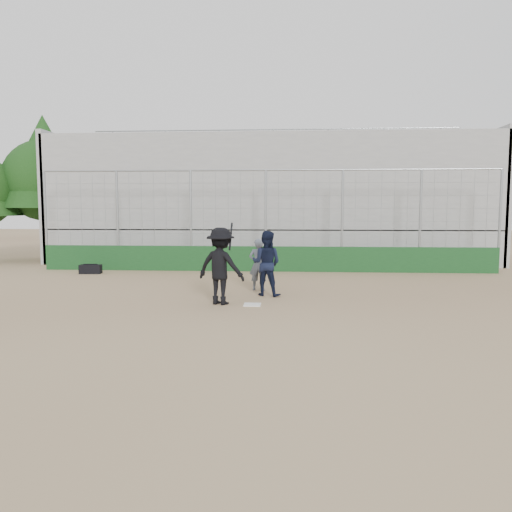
# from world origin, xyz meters

# --- Properties ---
(ground) EXTENTS (90.00, 90.00, 0.00)m
(ground) POSITION_xyz_m (0.00, 0.00, 0.00)
(ground) COLOR brown
(ground) RESTS_ON ground
(home_plate) EXTENTS (0.44, 0.44, 0.02)m
(home_plate) POSITION_xyz_m (0.00, 0.00, 0.01)
(home_plate) COLOR white
(home_plate) RESTS_ON ground
(backstop) EXTENTS (18.10, 0.25, 4.04)m
(backstop) POSITION_xyz_m (0.00, 7.00, 0.96)
(backstop) COLOR #123A18
(backstop) RESTS_ON ground
(bleachers) EXTENTS (20.25, 6.70, 6.98)m
(bleachers) POSITION_xyz_m (0.00, 11.95, 2.92)
(bleachers) COLOR gray
(bleachers) RESTS_ON ground
(tree_left) EXTENTS (4.48, 4.48, 7.00)m
(tree_left) POSITION_xyz_m (-11.00, 11.00, 4.39)
(tree_left) COLOR #341F13
(tree_left) RESTS_ON ground
(batter_at_plate) EXTENTS (1.48, 1.16, 2.14)m
(batter_at_plate) POSITION_xyz_m (-0.83, 0.09, 1.01)
(batter_at_plate) COLOR black
(batter_at_plate) RESTS_ON ground
(catcher_crouched) EXTENTS (1.11, 1.00, 1.25)m
(catcher_crouched) POSITION_xyz_m (0.30, 1.40, 0.63)
(catcher_crouched) COLOR black
(catcher_crouched) RESTS_ON ground
(umpire) EXTENTS (0.61, 0.42, 1.43)m
(umpire) POSITION_xyz_m (0.01, 2.35, 0.72)
(umpire) COLOR #505865
(umpire) RESTS_ON ground
(equipment_bag) EXTENTS (0.83, 0.41, 0.39)m
(equipment_bag) POSITION_xyz_m (-6.69, 5.78, 0.17)
(equipment_bag) COLOR black
(equipment_bag) RESTS_ON ground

